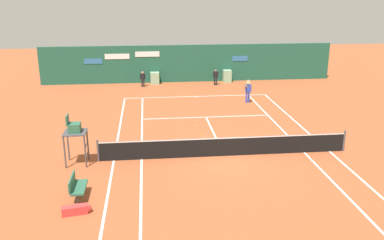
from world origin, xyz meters
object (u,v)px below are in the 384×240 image
Objects in this scene: tennis_ball_mid_court at (197,125)px; player_bench at (77,185)px; player_on_baseline at (248,90)px; tennis_ball_near_service_line at (201,135)px; equipment_bag at (77,210)px; umpire_chair at (75,131)px; ball_kid_centre_post at (216,76)px; ball_kid_right_post at (143,78)px.

player_bench is at bearing -124.56° from tennis_ball_mid_court.
tennis_ball_near_service_line is at bearing 48.53° from player_on_baseline.
player_bench reaches higher than tennis_ball_mid_court.
equipment_bag is 17.29m from player_on_baseline.
tennis_ball_near_service_line is at bearing 54.82° from equipment_bag.
player_on_baseline is at bearing 133.16° from umpire_chair.
player_bench reaches higher than equipment_bag.
umpire_chair is at bearing 98.57° from equipment_bag.
player_bench is 0.98× the size of ball_kid_centre_post.
tennis_ball_mid_court is (6.15, 4.89, -1.55)m from umpire_chair.
equipment_bag is 0.80× the size of ball_kid_centre_post.
equipment_bag is at bearing -119.99° from tennis_ball_mid_court.
ball_kid_right_post is at bearing -47.04° from player_on_baseline.
player_on_baseline reaches higher than ball_kid_right_post.
tennis_ball_mid_court is at bearing 91.68° from tennis_ball_near_service_line.
umpire_chair reaches higher than tennis_ball_near_service_line.
umpire_chair is 15.87m from ball_kid_right_post.
umpire_chair is 34.77× the size of tennis_ball_mid_court.
umpire_chair is 4.85m from equipment_bag.
equipment_bag is 9.57m from tennis_ball_near_service_line.
ball_kid_centre_post reaches higher than tennis_ball_mid_court.
umpire_chair reaches higher than ball_kid_right_post.
umpire_chair reaches higher than player_on_baseline.
player_bench is 9.98m from tennis_ball_mid_court.
player_bench is 1.32m from equipment_bag.
umpire_chair is at bearing 70.04° from ball_kid_centre_post.
tennis_ball_mid_court is at bearing 145.44° from player_bench.
ball_kid_right_post is 6.06m from ball_kid_centre_post.
ball_kid_centre_post reaches higher than equipment_bag.
player_bench is 8.71m from tennis_ball_near_service_line.
player_bench is 18.97× the size of tennis_ball_near_service_line.
ball_kid_centre_post is (9.03, 15.57, -0.82)m from umpire_chair.
equipment_bag is (0.69, -4.58, -1.42)m from umpire_chair.
tennis_ball_near_service_line is (-4.17, -6.49, -0.89)m from player_on_baseline.
equipment_bag is at bearing 82.77° from ball_kid_right_post.
player_on_baseline is (9.68, 14.31, 0.76)m from equipment_bag.
tennis_ball_mid_court is (-2.88, -10.68, -0.72)m from ball_kid_centre_post.
tennis_ball_near_service_line is (-2.83, -12.33, -0.72)m from ball_kid_centre_post.
ball_kid_centre_post reaches higher than player_bench.
umpire_chair is 1.80× the size of ball_kid_centre_post.
ball_kid_right_post is at bearing 172.53° from player_bench.
ball_kid_right_post is at bearing 104.67° from tennis_ball_near_service_line.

